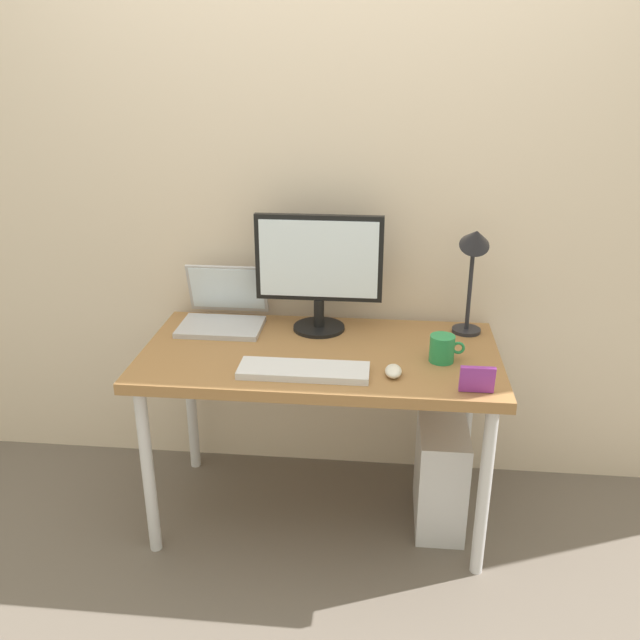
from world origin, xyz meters
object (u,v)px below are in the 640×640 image
object	(u,v)px
computer_tower	(440,473)
desk_lamp	(474,255)
mouse	(393,371)
coffee_mug	(442,348)
keyboard	(304,371)
desk	(320,367)
laptop	(224,310)
photo_frame	(477,379)
monitor	(319,267)

from	to	relation	value
computer_tower	desk_lamp	bearing A→B (deg)	67.35
mouse	coffee_mug	bearing A→B (deg)	38.14
keyboard	coffee_mug	world-z (taller)	coffee_mug
keyboard	computer_tower	distance (m)	0.74
desk	mouse	size ratio (longest dim) A/B	14.34
desk_lamp	coffee_mug	size ratio (longest dim) A/B	3.65
laptop	coffee_mug	bearing A→B (deg)	-17.48
desk_lamp	mouse	world-z (taller)	desk_lamp
coffee_mug	photo_frame	xyz separation A→B (m)	(0.09, -0.23, -0.00)
mouse	photo_frame	distance (m)	0.28
photo_frame	computer_tower	xyz separation A→B (m)	(-0.06, 0.28, -0.55)
monitor	laptop	xyz separation A→B (m)	(-0.38, 0.02, -0.20)
keyboard	mouse	bearing A→B (deg)	3.08
desk	keyboard	world-z (taller)	keyboard
photo_frame	desk_lamp	bearing A→B (deg)	87.68
desk_lamp	photo_frame	distance (m)	0.54
monitor	photo_frame	world-z (taller)	monitor
laptop	coffee_mug	distance (m)	0.88
monitor	computer_tower	xyz separation A→B (m)	(0.49, -0.19, -0.76)
laptop	keyboard	size ratio (longest dim) A/B	0.73
desk_lamp	coffee_mug	distance (m)	0.38
desk	laptop	bearing A→B (deg)	151.51
desk	computer_tower	world-z (taller)	desk
mouse	desk_lamp	bearing A→B (deg)	53.33
monitor	coffee_mug	distance (m)	0.56
mouse	photo_frame	size ratio (longest dim) A/B	0.82
photo_frame	coffee_mug	bearing A→B (deg)	112.19
monitor	computer_tower	distance (m)	0.92
desk	coffee_mug	size ratio (longest dim) A/B	10.52
monitor	keyboard	size ratio (longest dim) A/B	1.09
monitor	photo_frame	size ratio (longest dim) A/B	4.37
monitor	computer_tower	size ratio (longest dim) A/B	1.15
mouse	photo_frame	world-z (taller)	photo_frame
laptop	mouse	bearing A→B (deg)	-30.62
mouse	photo_frame	bearing A→B (deg)	-20.13
desk	laptop	xyz separation A→B (m)	(-0.41, 0.22, 0.12)
desk_lamp	mouse	size ratio (longest dim) A/B	4.98
keyboard	mouse	xyz separation A→B (m)	(0.30, 0.02, 0.01)
desk_lamp	computer_tower	size ratio (longest dim) A/B	1.07
laptop	computer_tower	size ratio (longest dim) A/B	0.76
desk_lamp	computer_tower	world-z (taller)	desk_lamp
monitor	laptop	bearing A→B (deg)	177.03
mouse	keyboard	bearing A→B (deg)	-176.92
monitor	laptop	world-z (taller)	monitor
desk	coffee_mug	distance (m)	0.45
desk	computer_tower	size ratio (longest dim) A/B	3.07
keyboard	computer_tower	world-z (taller)	keyboard
monitor	computer_tower	bearing A→B (deg)	-21.32
monitor	keyboard	distance (m)	0.46
desk	mouse	distance (m)	0.33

